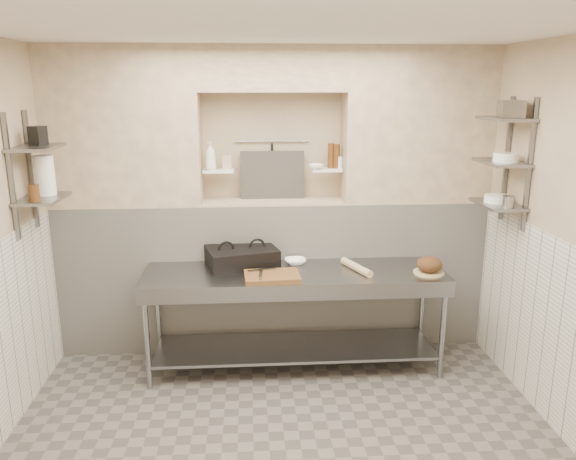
{
  "coord_description": "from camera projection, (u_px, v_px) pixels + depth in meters",
  "views": [
    {
      "loc": [
        -0.22,
        -3.39,
        2.47
      ],
      "look_at": [
        0.08,
        0.9,
        1.35
      ],
      "focal_mm": 35.0,
      "sensor_mm": 36.0,
      "label": 1
    }
  ],
  "objects": [
    {
      "name": "floor",
      "position": [
        286.0,
        456.0,
        3.92
      ],
      "size": [
        4.0,
        3.9,
        0.1
      ],
      "primitive_type": "cube",
      "color": "#5E5853",
      "rests_on": "ground"
    },
    {
      "name": "ceiling",
      "position": [
        285.0,
        15.0,
        3.19
      ],
      "size": [
        4.0,
        3.9,
        0.1
      ],
      "primitive_type": "cube",
      "color": "silver",
      "rests_on": "ground"
    },
    {
      "name": "wall_back",
      "position": [
        272.0,
        197.0,
        5.48
      ],
      "size": [
        4.0,
        0.1,
        2.8
      ],
      "primitive_type": "cube",
      "color": "#C8B189",
      "rests_on": "ground"
    },
    {
      "name": "backwall_lower",
      "position": [
        274.0,
        273.0,
        5.42
      ],
      "size": [
        4.0,
        0.4,
        1.4
      ],
      "primitive_type": "cube",
      "color": "silver",
      "rests_on": "floor"
    },
    {
      "name": "alcove_sill",
      "position": [
        273.0,
        201.0,
        5.24
      ],
      "size": [
        1.3,
        0.4,
        0.02
      ],
      "primitive_type": "cube",
      "color": "#C8B189",
      "rests_on": "backwall_lower"
    },
    {
      "name": "backwall_pillar_left",
      "position": [
        124.0,
        127.0,
        4.98
      ],
      "size": [
        1.35,
        0.4,
        1.4
      ],
      "primitive_type": "cube",
      "color": "#C8B189",
      "rests_on": "backwall_lower"
    },
    {
      "name": "backwall_pillar_right",
      "position": [
        416.0,
        126.0,
        5.15
      ],
      "size": [
        1.35,
        0.4,
        1.4
      ],
      "primitive_type": "cube",
      "color": "#C8B189",
      "rests_on": "backwall_lower"
    },
    {
      "name": "backwall_header",
      "position": [
        272.0,
        69.0,
        4.94
      ],
      "size": [
        1.3,
        0.4,
        0.4
      ],
      "primitive_type": "cube",
      "color": "#C8B189",
      "rests_on": "backwall_lower"
    },
    {
      "name": "wainscot_right",
      "position": [
        573.0,
        349.0,
        3.86
      ],
      "size": [
        0.02,
        3.9,
        1.4
      ],
      "primitive_type": "cube",
      "color": "silver",
      "rests_on": "floor"
    },
    {
      "name": "alcove_shelf_left",
      "position": [
        218.0,
        171.0,
        5.13
      ],
      "size": [
        0.28,
        0.16,
        0.02
      ],
      "primitive_type": "cube",
      "color": "white",
      "rests_on": "backwall_lower"
    },
    {
      "name": "alcove_shelf_right",
      "position": [
        327.0,
        170.0,
        5.2
      ],
      "size": [
        0.28,
        0.16,
        0.02
      ],
      "primitive_type": "cube",
      "color": "white",
      "rests_on": "backwall_lower"
    },
    {
      "name": "utensil_rail",
      "position": [
        272.0,
        141.0,
        5.27
      ],
      "size": [
        0.7,
        0.02,
        0.02
      ],
      "primitive_type": "cylinder",
      "rotation": [
        0.0,
        1.57,
        0.0
      ],
      "color": "gray",
      "rests_on": "wall_back"
    },
    {
      "name": "hanging_steel",
      "position": [
        272.0,
        159.0,
        5.29
      ],
      "size": [
        0.02,
        0.02,
        0.3
      ],
      "primitive_type": "cylinder",
      "color": "black",
      "rests_on": "utensil_rail"
    },
    {
      "name": "splash_panel",
      "position": [
        272.0,
        175.0,
        5.28
      ],
      "size": [
        0.6,
        0.08,
        0.45
      ],
      "primitive_type": "cube",
      "rotation": [
        -0.14,
        0.0,
        0.0
      ],
      "color": "#383330",
      "rests_on": "alcove_sill"
    },
    {
      "name": "shelf_rail_left_a",
      "position": [
        31.0,
        170.0,
        4.53
      ],
      "size": [
        0.03,
        0.03,
        0.95
      ],
      "primitive_type": "cube",
      "color": "slate",
      "rests_on": "wall_left"
    },
    {
      "name": "shelf_rail_left_b",
      "position": [
        11.0,
        178.0,
        4.14
      ],
      "size": [
        0.03,
        0.03,
        0.95
      ],
      "primitive_type": "cube",
      "color": "slate",
      "rests_on": "wall_left"
    },
    {
      "name": "wall_shelf_left_lower",
      "position": [
        42.0,
        199.0,
        4.39
      ],
      "size": [
        0.3,
        0.5,
        0.02
      ],
      "primitive_type": "cube",
      "color": "slate",
      "rests_on": "wall_left"
    },
    {
      "name": "wall_shelf_left_upper",
      "position": [
        37.0,
        147.0,
        4.29
      ],
      "size": [
        0.3,
        0.5,
        0.03
      ],
      "primitive_type": "cube",
      "color": "slate",
      "rests_on": "wall_left"
    },
    {
      "name": "shelf_rail_right_a",
      "position": [
        507.0,
        159.0,
        4.78
      ],
      "size": [
        0.03,
        0.03,
        1.05
      ],
      "primitive_type": "cube",
      "color": "slate",
      "rests_on": "wall_right"
    },
    {
      "name": "shelf_rail_right_b",
      "position": [
        529.0,
        166.0,
        4.39
      ],
      "size": [
        0.03,
        0.03,
        1.05
      ],
      "primitive_type": "cube",
      "color": "slate",
      "rests_on": "wall_right"
    },
    {
      "name": "wall_shelf_right_lower",
      "position": [
        497.0,
        204.0,
        4.66
      ],
      "size": [
        0.3,
        0.5,
        0.02
      ],
      "primitive_type": "cube",
      "color": "slate",
      "rests_on": "wall_right"
    },
    {
      "name": "wall_shelf_right_mid",
      "position": [
        502.0,
        162.0,
        4.58
      ],
      "size": [
        0.3,
        0.5,
        0.02
      ],
      "primitive_type": "cube",
      "color": "slate",
      "rests_on": "wall_right"
    },
    {
      "name": "wall_shelf_right_upper",
      "position": [
        506.0,
        119.0,
        4.49
      ],
      "size": [
        0.3,
        0.5,
        0.03
      ],
      "primitive_type": "cube",
      "color": "slate",
      "rests_on": "wall_right"
    },
    {
      "name": "prep_table",
      "position": [
        295.0,
        300.0,
        4.9
      ],
      "size": [
        2.6,
        0.7,
        0.9
      ],
      "color": "gray",
      "rests_on": "floor"
    },
    {
      "name": "panini_press",
      "position": [
        242.0,
        257.0,
        4.99
      ],
      "size": [
        0.69,
        0.57,
        0.16
      ],
      "rotation": [
        0.0,
        0.0,
        0.25
      ],
      "color": "black",
      "rests_on": "prep_table"
    },
    {
      "name": "cutting_board",
      "position": [
        272.0,
        276.0,
        4.66
      ],
      "size": [
        0.47,
        0.35,
        0.04
      ],
      "primitive_type": "cube",
      "rotation": [
        0.0,
        0.0,
        0.06
      ],
      "color": "brown",
      "rests_on": "prep_table"
    },
    {
      "name": "knife_blade",
      "position": [
        262.0,
        269.0,
        4.75
      ],
      "size": [
        0.25,
        0.09,
        0.01
      ],
      "primitive_type": "cube",
      "rotation": [
        0.0,
        0.0,
        0.27
      ],
      "color": "gray",
      "rests_on": "cutting_board"
    },
    {
      "name": "tongs",
      "position": [
        261.0,
        273.0,
        4.63
      ],
      "size": [
        0.04,
        0.25,
        0.02
      ],
      "primitive_type": "cylinder",
      "rotation": [
        1.57,
        0.0,
        -0.05
      ],
      "color": "gray",
      "rests_on": "cutting_board"
    },
    {
      "name": "mixing_bowl",
      "position": [
        295.0,
        261.0,
        5.05
      ],
      "size": [
        0.2,
        0.2,
        0.05
      ],
      "primitive_type": "imported",
      "rotation": [
        0.0,
        0.0,
        0.05
      ],
      "color": "white",
      "rests_on": "prep_table"
    },
    {
      "name": "rolling_pin",
      "position": [
        356.0,
        267.0,
        4.86
      ],
      "size": [
        0.22,
        0.42,
        0.06
      ],
      "primitive_type": "cylinder",
      "rotation": [
        1.57,
        0.0,
        0.38
      ],
      "color": "#C4B28B",
      "rests_on": "prep_table"
    },
    {
      "name": "bread_board",
      "position": [
        429.0,
        272.0,
        4.8
      ],
      "size": [
        0.26,
        0.26,
        0.02
      ],
      "primitive_type": "cylinder",
      "color": "#C4B28B",
      "rests_on": "prep_table"
    },
    {
      "name": "bread_loaf",
      "position": [
        429.0,
        264.0,
        4.78
      ],
      "size": [
        0.22,
        0.22,
        0.13
      ],
      "primitive_type": "ellipsoid",
      "color": "#4C2D19",
      "rests_on": "bread_board"
    },
    {
      "name": "bottle_soap",
      "position": [
        210.0,
        156.0,
        5.06
      ],
      "size": [
        0.13,
        0.13,
        0.26
      ],
      "primitive_type": "imported",
      "rotation": [
        0.0,
        0.0,
        -0.43
      ],
      "color": "white",
      "rests_on": "alcove_shelf_left"
    },
    {
      "name": "jar_alcove",
      "position": [
        227.0,
        162.0,
        5.14
      ],
      "size": [
        0.08,
        0.08,
        0.13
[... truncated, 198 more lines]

